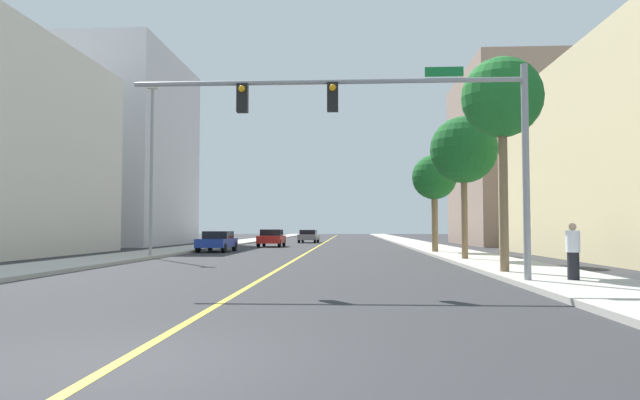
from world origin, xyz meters
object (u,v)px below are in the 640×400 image
(car_gray, at_px, (309,236))
(pedestrian, at_px, (573,252))
(traffic_signal_mast, at_px, (397,120))
(car_red, at_px, (272,238))
(palm_near, at_px, (502,100))
(palm_far, at_px, (434,178))
(palm_mid, at_px, (464,151))
(car_blue, at_px, (217,241))
(street_lamp, at_px, (152,161))

(car_gray, bearing_deg, pedestrian, -73.62)
(traffic_signal_mast, xyz_separation_m, car_red, (-7.96, 31.32, -3.96))
(car_gray, bearing_deg, traffic_signal_mast, -79.81)
(palm_near, height_order, pedestrian, palm_near)
(car_red, bearing_deg, palm_far, -45.36)
(palm_mid, bearing_deg, car_gray, 106.54)
(car_blue, bearing_deg, palm_near, 129.54)
(palm_far, height_order, car_red, palm_far)
(traffic_signal_mast, height_order, car_blue, traffic_signal_mast)
(car_red, xyz_separation_m, pedestrian, (12.88, -31.21, 0.18))
(street_lamp, bearing_deg, pedestrian, -38.25)
(car_gray, height_order, car_blue, car_gray)
(street_lamp, height_order, palm_near, street_lamp)
(car_red, distance_m, car_blue, 10.18)
(car_gray, bearing_deg, street_lamp, -98.54)
(palm_far, xyz_separation_m, car_gray, (-9.64, 25.33, -3.93))
(street_lamp, bearing_deg, palm_far, 19.38)
(street_lamp, relative_size, pedestrian, 5.75)
(street_lamp, bearing_deg, car_gray, 78.69)
(pedestrian, bearing_deg, street_lamp, -80.49)
(traffic_signal_mast, xyz_separation_m, pedestrian, (4.92, 0.11, -3.78))
(street_lamp, bearing_deg, palm_mid, -8.36)
(traffic_signal_mast, relative_size, car_gray, 2.74)
(palm_mid, xyz_separation_m, car_blue, (-14.35, 10.34, -4.58))
(traffic_signal_mast, height_order, palm_near, palm_near)
(car_gray, bearing_deg, palm_mid, -70.69)
(traffic_signal_mast, height_order, palm_far, traffic_signal_mast)
(palm_mid, bearing_deg, car_blue, 144.21)
(traffic_signal_mast, distance_m, palm_mid, 11.80)
(palm_mid, bearing_deg, traffic_signal_mast, -110.36)
(palm_mid, bearing_deg, palm_far, 91.68)
(car_red, relative_size, car_gray, 0.93)
(pedestrian, bearing_deg, car_blue, -96.77)
(palm_near, distance_m, pedestrian, 5.97)
(car_gray, relative_size, car_blue, 1.03)
(palm_near, bearing_deg, car_red, 112.71)
(car_blue, height_order, pedestrian, pedestrian)
(street_lamp, bearing_deg, car_blue, 77.94)
(traffic_signal_mast, xyz_separation_m, palm_mid, (4.10, 11.05, 0.58))
(palm_near, bearing_deg, car_gray, 103.13)
(palm_near, relative_size, palm_mid, 1.07)
(street_lamp, distance_m, car_gray, 31.81)
(traffic_signal_mast, distance_m, car_red, 32.55)
(car_gray, xyz_separation_m, pedestrian, (10.70, -44.19, 0.21))
(palm_mid, distance_m, pedestrian, 11.81)
(palm_far, height_order, pedestrian, palm_far)
(palm_mid, xyz_separation_m, palm_far, (-0.23, 7.92, -0.64))
(car_red, height_order, car_blue, car_red)
(car_red, bearing_deg, street_lamp, -101.71)
(car_gray, bearing_deg, palm_near, -74.10)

